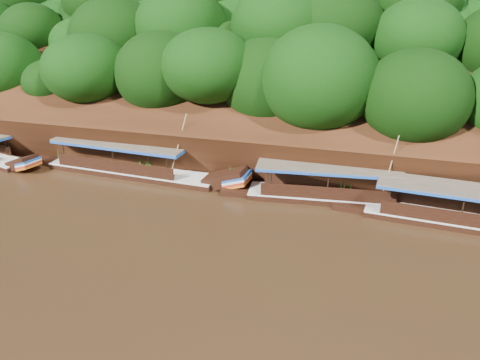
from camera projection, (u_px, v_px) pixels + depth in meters
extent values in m
plane|color=black|center=(283.00, 261.00, 24.96)|extent=(160.00, 160.00, 0.00)
cube|color=black|center=(324.00, 120.00, 37.76)|extent=(120.00, 16.12, 13.64)
cube|color=black|center=(333.00, 128.00, 47.97)|extent=(120.00, 24.00, 12.00)
ellipsoid|color=#133D0A|center=(45.00, 32.00, 48.68)|extent=(20.00, 10.00, 8.00)
ellipsoid|color=#133D0A|center=(249.00, 118.00, 38.43)|extent=(18.00, 8.00, 6.40)
ellipsoid|color=#133D0A|center=(338.00, 38.00, 41.75)|extent=(24.00, 11.00, 8.40)
cube|color=black|center=(471.00, 227.00, 28.48)|extent=(12.79, 3.16, 0.89)
cube|color=silver|center=(473.00, 221.00, 28.31)|extent=(12.80, 3.23, 0.10)
cube|color=brown|center=(465.00, 189.00, 27.81)|extent=(10.08, 3.27, 0.12)
cube|color=#1B4DB0|center=(464.00, 191.00, 27.86)|extent=(10.08, 3.27, 0.18)
cube|color=black|center=(338.00, 200.00, 31.96)|extent=(12.36, 3.52, 0.91)
cube|color=silver|center=(338.00, 194.00, 31.79)|extent=(12.36, 3.59, 0.10)
cube|color=black|center=(445.00, 198.00, 30.58)|extent=(3.05, 1.97, 1.72)
cube|color=#1B4DB0|center=(458.00, 195.00, 30.33)|extent=(1.68, 1.89, 0.63)
cube|color=#B12A13|center=(457.00, 200.00, 30.47)|extent=(1.68, 1.89, 0.63)
cube|color=brown|center=(329.00, 166.00, 31.14)|extent=(9.76, 3.57, 0.12)
cube|color=#1B4DB0|center=(329.00, 168.00, 31.19)|extent=(9.76, 3.57, 0.18)
cylinder|color=tan|center=(390.00, 169.00, 29.84)|extent=(0.62, 0.61, 4.60)
cube|color=black|center=(133.00, 175.00, 36.26)|extent=(13.92, 3.07, 0.94)
cube|color=silver|center=(132.00, 169.00, 36.09)|extent=(13.92, 3.14, 0.10)
cube|color=black|center=(226.00, 179.00, 33.59)|extent=(3.34, 1.91, 1.86)
cube|color=#1B4DB0|center=(237.00, 176.00, 33.20)|extent=(1.79, 1.89, 0.69)
cube|color=#B12A13|center=(237.00, 181.00, 33.34)|extent=(1.79, 1.89, 0.69)
cube|color=brown|center=(120.00, 143.00, 35.55)|extent=(10.94, 3.25, 0.13)
cube|color=#1B4DB0|center=(120.00, 144.00, 35.60)|extent=(10.94, 3.25, 0.19)
cylinder|color=tan|center=(178.00, 146.00, 33.67)|extent=(1.27, 0.79, 4.67)
cube|color=black|center=(23.00, 163.00, 36.83)|extent=(2.77, 2.02, 1.50)
cube|color=#1B4DB0|center=(28.00, 161.00, 36.43)|extent=(1.61, 1.80, 0.54)
cube|color=#B12A13|center=(29.00, 165.00, 36.55)|extent=(1.61, 1.80, 0.54)
cone|color=#33731C|center=(66.00, 152.00, 38.43)|extent=(1.50, 1.50, 1.75)
cone|color=#33731C|center=(148.00, 161.00, 36.20)|extent=(1.50, 1.50, 2.05)
cone|color=#33731C|center=(237.00, 176.00, 34.00)|extent=(1.50, 1.50, 1.58)
cone|color=#33731C|center=(342.00, 182.00, 32.77)|extent=(1.50, 1.50, 1.71)
cone|color=#33731C|center=(399.00, 187.00, 31.21)|extent=(1.50, 1.50, 2.24)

